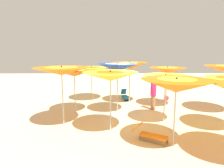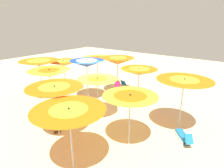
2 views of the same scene
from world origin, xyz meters
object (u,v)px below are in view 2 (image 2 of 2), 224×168
Objects in this scene: beach_umbrella_5 at (49,73)px; beach_umbrella_10 at (130,100)px; lounger_2 at (183,136)px; beach_ball at (154,98)px; beach_umbrella_0 at (97,60)px; beach_umbrella_1 at (64,63)px; beach_umbrella_6 at (139,72)px; lounger_0 at (56,124)px; beachgoer_0 at (117,92)px; beach_umbrella_11 at (69,116)px; beach_umbrella_7 at (98,82)px; beach_umbrella_4 at (87,63)px; beach_umbrella_2 at (39,63)px; beach_umbrella_3 at (118,61)px; beach_umbrella_8 at (55,91)px; beach_umbrella_9 at (184,84)px; lounger_1 at (120,88)px.

beach_umbrella_10 is at bearing 91.09° from beach_umbrella_5.
beach_ball is at bearing 1.94° from lounger_2.
beach_umbrella_0 is at bearing -129.33° from beach_umbrella_10.
beach_umbrella_0 is 7.22× the size of beach_ball.
beach_umbrella_6 reaches higher than beach_umbrella_1.
lounger_0 is at bearing -73.41° from beach_umbrella_10.
beach_umbrella_5 is 1.11× the size of beach_umbrella_10.
beachgoer_0 is (-0.33, 4.09, -1.15)m from beach_umbrella_1.
lounger_0 is (-1.24, -2.57, -1.76)m from beach_umbrella_11.
beach_umbrella_0 is 0.94× the size of beach_umbrella_5.
beach_umbrella_7 is at bearing 41.71° from beach_umbrella_0.
beach_umbrella_2 is at bearing -56.49° from beach_umbrella_4.
beach_umbrella_3 reaches higher than beach_umbrella_8.
beach_umbrella_5 is (0.72, 2.01, -0.13)m from beach_umbrella_2.
beach_umbrella_11 is 5.23m from beachgoer_0.
beach_umbrella_4 is 4.91m from beach_umbrella_10.
beach_umbrella_7 is 2.51m from beach_umbrella_10.
beach_umbrella_3 is 2.32× the size of lounger_2.
beach_umbrella_4 is at bearing 170.94° from beach_umbrella_5.
beach_ball is at bearing 100.10° from beach_umbrella_3.
beachgoer_0 is (2.24, 3.47, -1.06)m from beach_umbrella_0.
beach_umbrella_11 is at bearing 64.39° from beach_umbrella_8.
beach_umbrella_5 is 0.98× the size of beach_umbrella_9.
beach_umbrella_1 is 5.26m from beach_umbrella_8.
lounger_0 is (3.21, -4.55, -1.99)m from beach_umbrella_9.
beach_ball is (0.26, 4.80, -1.78)m from beach_umbrella_0.
beach_umbrella_0 is at bearing -138.29° from beach_umbrella_7.
beach_umbrella_1 is 1.04× the size of beach_umbrella_10.
beach_umbrella_0 reaches higher than lounger_0.
lounger_0 is at bearing -115.94° from beach_umbrella_8.
beach_umbrella_8 is 2.98m from beach_umbrella_10.
lounger_0 reaches higher than beach_ball.
beach_umbrella_8 is 4.08m from beachgoer_0.
beach_umbrella_0 reaches higher than beach_umbrella_7.
lounger_1 is at bearing 166.54° from beach_umbrella_4.
beach_umbrella_2 is (4.21, -0.84, 0.35)m from beach_umbrella_0.
beach_umbrella_7 reaches higher than lounger_0.
beach_umbrella_9 is 4.87m from beach_umbrella_11.
beach_umbrella_10 is 3.71m from beachgoer_0.
beach_umbrella_4 is 2.11× the size of lounger_0.
lounger_2 is at bearing 32.77° from beach_umbrella_9.
lounger_0 is (1.63, 3.41, -2.09)m from beach_umbrella_2.
lounger_0 is at bearing 57.21° from beach_umbrella_5.
lounger_0 is 1.02× the size of lounger_1.
beach_umbrella_8 is at bearing -14.93° from beach_ball.
beach_umbrella_9 reaches higher than lounger_1.
beachgoer_0 is 5.34× the size of beach_ball.
beach_umbrella_1 is at bearing -91.65° from beach_umbrella_4.
beach_umbrella_11 reaches higher than beach_umbrella_10.
beach_umbrella_0 is at bearing -106.48° from beach_umbrella_3.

